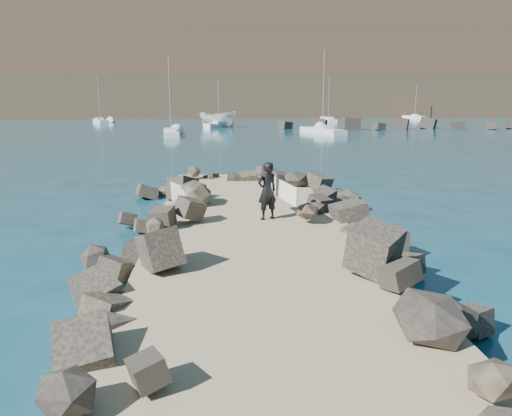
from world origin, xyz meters
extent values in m
plane|color=#0F384C|center=(0.00, 0.00, 0.00)|extent=(800.00, 800.00, 0.00)
cube|color=#8C7759|center=(0.00, -2.00, 0.30)|extent=(6.00, 26.00, 0.60)
cube|color=black|center=(-2.90, -1.50, 0.50)|extent=(2.60, 22.00, 1.00)
cube|color=black|center=(2.90, -1.50, 0.50)|extent=(2.60, 22.00, 1.00)
cube|color=black|center=(35.00, 55.00, 0.60)|extent=(52.00, 4.00, 1.20)
cube|color=#2D4919|center=(10.00, 160.00, 16.00)|extent=(360.00, 140.00, 32.00)
cube|color=silver|center=(-2.48, 4.02, 1.04)|extent=(0.78, 2.21, 0.07)
imported|color=silver|center=(-0.81, 61.45, 1.20)|extent=(6.52, 5.20, 2.40)
imported|color=black|center=(0.54, 1.34, 1.53)|extent=(0.80, 0.68, 1.86)
cube|color=white|center=(0.99, 1.34, 1.58)|extent=(0.79, 2.21, 0.72)
cube|color=silver|center=(39.77, 87.15, 0.25)|extent=(4.00, 5.22, 0.80)
cylinder|color=gray|center=(39.77, 87.15, 3.60)|extent=(0.12, 0.12, 6.00)
cube|color=silver|center=(39.77, 86.61, 0.75)|extent=(1.57, 1.76, 0.44)
cube|color=silver|center=(12.05, 47.28, 0.25)|extent=(4.40, 8.70, 0.80)
cylinder|color=gray|center=(12.05, 47.28, 5.30)|extent=(0.12, 0.12, 9.39)
cube|color=silver|center=(12.05, 46.30, 0.75)|extent=(2.03, 2.69, 0.44)
cube|color=silver|center=(-6.32, 44.98, 0.25)|extent=(2.47, 7.93, 0.80)
cylinder|color=gray|center=(-6.32, 44.98, 4.89)|extent=(0.12, 0.12, 8.58)
cube|color=silver|center=(-6.32, 44.05, 0.75)|extent=(1.46, 2.30, 0.44)
cube|color=silver|center=(-20.93, 74.65, 0.25)|extent=(3.97, 6.76, 0.80)
cylinder|color=gray|center=(-20.93, 74.65, 4.29)|extent=(0.12, 0.12, 7.39)
cube|color=silver|center=(-20.93, 73.91, 0.75)|extent=(1.72, 2.15, 0.44)
cube|color=silver|center=(18.85, 74.42, 0.25)|extent=(1.70, 6.85, 0.80)
cylinder|color=gray|center=(18.85, 74.42, 4.34)|extent=(0.12, 0.12, 7.48)
cube|color=silver|center=(18.85, 73.60, 0.75)|extent=(1.14, 1.94, 0.44)
cube|color=silver|center=(-0.68, 61.03, 0.25)|extent=(4.52, 5.28, 0.80)
cylinder|color=gray|center=(-0.68, 61.03, 3.75)|extent=(0.12, 0.12, 6.29)
cube|color=silver|center=(-0.68, 60.49, 0.75)|extent=(1.71, 1.82, 0.44)
cube|color=white|center=(0.00, 165.00, 33.75)|extent=(8.00, 6.00, 3.50)
cube|color=white|center=(70.00, 160.00, 33.50)|extent=(6.00, 6.00, 3.00)
camera|label=1|loc=(-1.04, -14.24, 4.47)|focal=35.00mm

